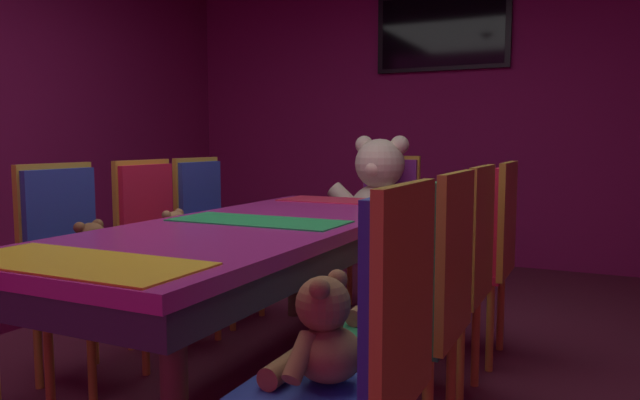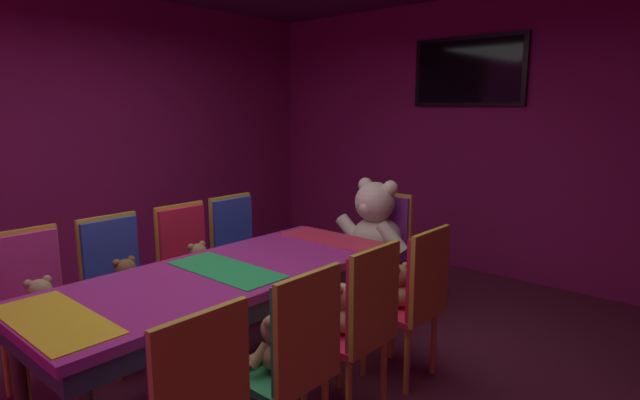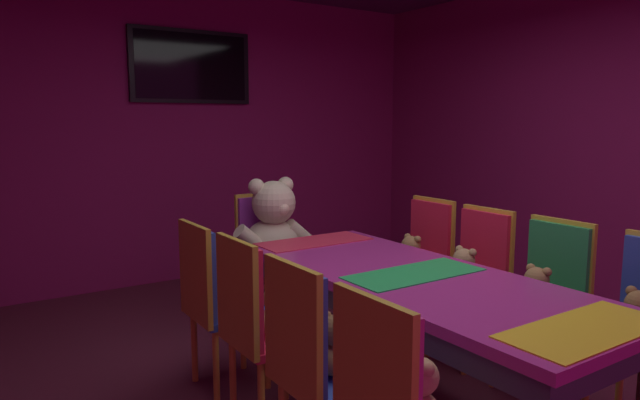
{
  "view_description": "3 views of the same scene",
  "coord_description": "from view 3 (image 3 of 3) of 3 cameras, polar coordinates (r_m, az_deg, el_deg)",
  "views": [
    {
      "loc": [
        1.33,
        -2.17,
        1.08
      ],
      "look_at": [
        0.03,
        0.55,
        0.79
      ],
      "focal_mm": 33.33,
      "sensor_mm": 36.0,
      "label": 1
    },
    {
      "loc": [
        2.34,
        -1.81,
        1.69
      ],
      "look_at": [
        -0.14,
        1.01,
        1.01
      ],
      "focal_mm": 28.54,
      "sensor_mm": 36.0,
      "label": 2
    },
    {
      "loc": [
        -2.06,
        -2.18,
        1.55
      ],
      "look_at": [
        0.07,
        1.01,
        1.01
      ],
      "focal_mm": 32.14,
      "sensor_mm": 36.0,
      "label": 3
    }
  ],
  "objects": [
    {
      "name": "chair_right_1",
      "position": [
        3.6,
        22.01,
        -8.01
      ],
      "size": [
        0.42,
        0.41,
        0.98
      ],
      "rotation": [
        0.0,
        0.0,
        3.14
      ],
      "color": "#268C4C",
      "rests_on": "ground_plane"
    },
    {
      "name": "banquet_table",
      "position": [
        3.13,
        9.35,
        -8.82
      ],
      "size": [
        0.9,
        2.29,
        0.75
      ],
      "color": "#B22D8C",
      "rests_on": "ground_plane"
    },
    {
      "name": "wall_tv",
      "position": [
        5.69,
        -12.69,
        12.83
      ],
      "size": [
        1.18,
        0.06,
        0.68
      ],
      "color": "black"
    },
    {
      "name": "chair_right_2",
      "position": [
        3.89,
        15.49,
        -6.51
      ],
      "size": [
        0.42,
        0.41,
        0.98
      ],
      "rotation": [
        0.0,
        0.0,
        3.14
      ],
      "color": "red",
      "rests_on": "ground_plane"
    },
    {
      "name": "teddy_left_0",
      "position": [
        2.18,
        9.96,
        -18.84
      ],
      "size": [
        0.22,
        0.29,
        0.27
      ],
      "color": "tan",
      "rests_on": "chair_left_0"
    },
    {
      "name": "throne_chair",
      "position": [
        4.49,
        -5.58,
        -4.34
      ],
      "size": [
        0.41,
        0.42,
        0.98
      ],
      "rotation": [
        0.0,
        0.0,
        -1.57
      ],
      "color": "purple",
      "rests_on": "ground_plane"
    },
    {
      "name": "king_teddy_bear",
      "position": [
        4.31,
        -4.53,
        -2.88
      ],
      "size": [
        0.7,
        0.54,
        0.66
      ],
      "rotation": [
        0.0,
        0.0,
        -1.57
      ],
      "color": "beige",
      "rests_on": "throne_chair"
    },
    {
      "name": "teddy_left_2",
      "position": [
        2.99,
        -4.33,
        -11.16
      ],
      "size": [
        0.22,
        0.28,
        0.27
      ],
      "color": "#9E7247",
      "rests_on": "chair_left_2"
    },
    {
      "name": "chair_left_1",
      "position": [
        2.46,
        -1.16,
        -14.86
      ],
      "size": [
        0.42,
        0.41,
        0.98
      ],
      "color": "#2D47B2",
      "rests_on": "ground_plane"
    },
    {
      "name": "teddy_right_3",
      "position": [
        4.17,
        8.96,
        -5.61
      ],
      "size": [
        0.23,
        0.29,
        0.28
      ],
      "rotation": [
        0.0,
        0.0,
        3.14
      ],
      "color": "#9E7247",
      "rests_on": "chair_right_3"
    },
    {
      "name": "teddy_right_0",
      "position": [
        3.21,
        29.11,
        -10.61
      ],
      "size": [
        0.24,
        0.31,
        0.29
      ],
      "rotation": [
        0.0,
        0.0,
        3.14
      ],
      "color": "olive",
      "rests_on": "chair_right_0"
    },
    {
      "name": "teddy_right_1",
      "position": [
        3.49,
        20.65,
        -8.74
      ],
      "size": [
        0.23,
        0.3,
        0.28
      ],
      "rotation": [
        0.0,
        0.0,
        3.14
      ],
      "color": "#9E7247",
      "rests_on": "chair_right_1"
    },
    {
      "name": "chair_right_3",
      "position": [
        4.26,
        10.39,
        -5.09
      ],
      "size": [
        0.42,
        0.41,
        0.98
      ],
      "rotation": [
        0.0,
        0.0,
        3.14
      ],
      "color": "red",
      "rests_on": "ground_plane"
    },
    {
      "name": "chair_left_2",
      "position": [
        2.92,
        -6.82,
        -11.19
      ],
      "size": [
        0.42,
        0.41,
        0.98
      ],
      "color": "red",
      "rests_on": "ground_plane"
    },
    {
      "name": "chair_left_3",
      "position": [
        3.34,
        -11.0,
        -8.79
      ],
      "size": [
        0.42,
        0.41,
        0.98
      ],
      "color": "#2D47B2",
      "rests_on": "ground_plane"
    },
    {
      "name": "wall_back",
      "position": [
        5.76,
        -12.83,
        6.29
      ],
      "size": [
        5.2,
        0.12,
        2.8
      ],
      "primitive_type": "cube",
      "color": "#8C1959",
      "rests_on": "ground_plane"
    },
    {
      "name": "teddy_right_2",
      "position": [
        3.79,
        14.04,
        -7.06
      ],
      "size": [
        0.24,
        0.31,
        0.29
      ],
      "rotation": [
        0.0,
        0.0,
        3.14
      ],
      "color": "tan",
      "rests_on": "chair_right_2"
    },
    {
      "name": "teddy_left_1",
      "position": [
        2.54,
        1.65,
        -14.57
      ],
      "size": [
        0.23,
        0.29,
        0.28
      ],
      "color": "brown",
      "rests_on": "chair_left_1"
    }
  ]
}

